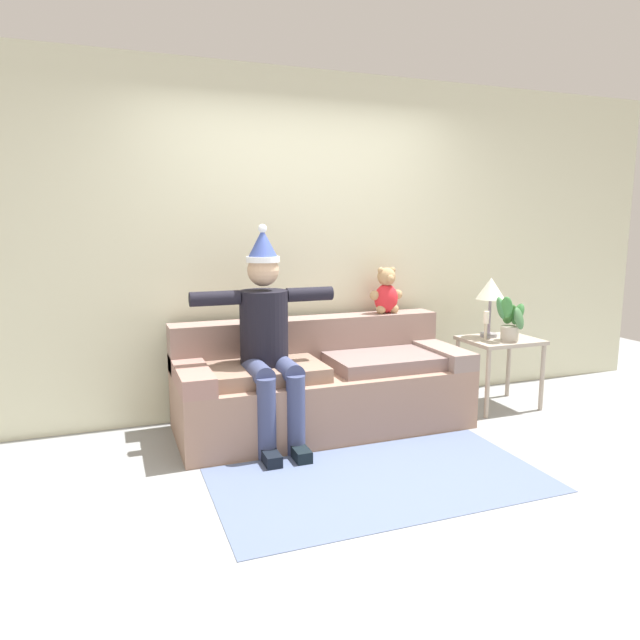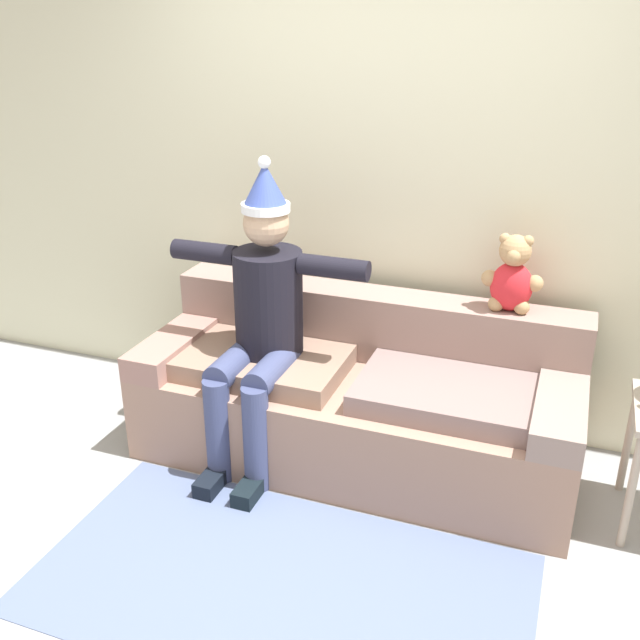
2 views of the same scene
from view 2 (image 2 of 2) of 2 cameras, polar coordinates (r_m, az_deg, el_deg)
ground_plane at (r=3.06m, az=-3.38°, el=-20.38°), size 10.00×10.00×0.00m
back_wall at (r=3.77m, az=5.78°, el=11.42°), size 7.00×0.10×2.70m
couch at (r=3.66m, az=3.02°, el=-6.14°), size 2.16×0.86×0.79m
person_seated at (r=3.48m, az=-4.75°, el=0.41°), size 1.02×0.77×1.52m
teddy_bear at (r=3.52m, az=15.07°, el=3.34°), size 0.29×0.17×0.38m
area_rug at (r=3.07m, az=-3.29°, el=-20.19°), size 1.99×1.07×0.01m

